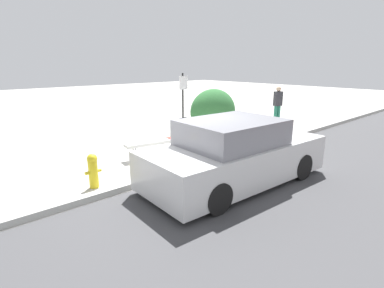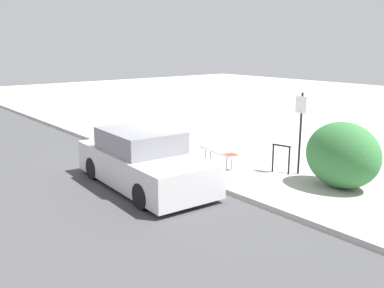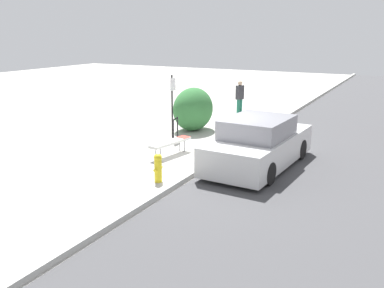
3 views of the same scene
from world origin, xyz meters
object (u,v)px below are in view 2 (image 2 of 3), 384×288
bench (219,151)px  fire_hydrant (150,143)px  parked_car_near (143,161)px  bike_rack (281,156)px  sign_post (300,126)px

bench → fire_hydrant: bearing=-147.4°
parked_car_near → bike_rack: bearing=71.0°
fire_hydrant → parked_car_near: 3.12m
sign_post → parked_car_near: size_ratio=0.52×
sign_post → bench: bearing=-151.2°
bench → parked_car_near: bearing=-75.8°
sign_post → parked_car_near: bearing=-115.0°
bench → bike_rack: bike_rack is taller
bike_rack → fire_hydrant: (-3.98, -1.78, -0.09)m
fire_hydrant → parked_car_near: size_ratio=0.17×
parked_car_near → fire_hydrant: bearing=146.5°
bench → fire_hydrant: (-2.26, -0.96, -0.01)m
bench → bike_rack: 1.91m
fire_hydrant → bike_rack: bearing=24.1°
bike_rack → parked_car_near: (-1.49, -3.64, 0.16)m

